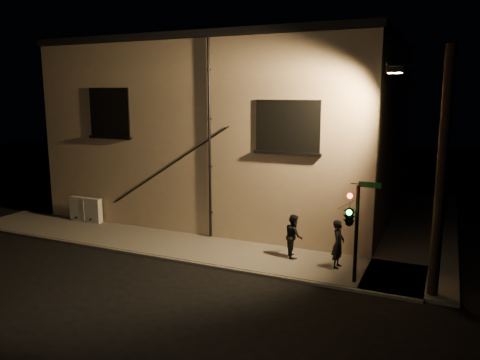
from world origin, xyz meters
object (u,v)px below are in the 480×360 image
at_px(pedestrian_a, 338,244).
at_px(streetlamp_pole, 439,169).
at_px(traffic_signal, 350,215).
at_px(pedestrian_b, 294,236).
at_px(utility_cabinet, 86,209).

bearing_deg(pedestrian_a, streetlamp_pole, -104.22).
bearing_deg(traffic_signal, pedestrian_a, 116.53).
bearing_deg(pedestrian_a, pedestrian_b, 80.02).
relative_size(pedestrian_b, streetlamp_pole, 0.22).
bearing_deg(streetlamp_pole, pedestrian_b, 163.72).
height_order(utility_cabinet, pedestrian_a, pedestrian_a).
xyz_separation_m(utility_cabinet, pedestrian_b, (10.77, -0.73, 0.24)).
distance_m(pedestrian_b, traffic_signal, 3.21).
height_order(pedestrian_b, streetlamp_pole, streetlamp_pole).
distance_m(traffic_signal, streetlamp_pole, 3.00).
xyz_separation_m(pedestrian_b, streetlamp_pole, (4.89, -1.43, 3.07)).
distance_m(utility_cabinet, streetlamp_pole, 16.14).
bearing_deg(streetlamp_pole, utility_cabinet, 172.17).
bearing_deg(streetlamp_pole, traffic_signal, -175.67).
relative_size(utility_cabinet, pedestrian_a, 1.03).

